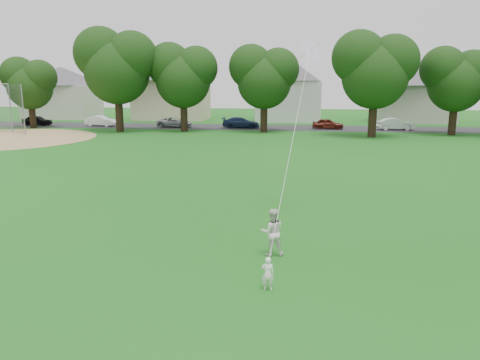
# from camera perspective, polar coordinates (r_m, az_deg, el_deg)

# --- Properties ---
(ground) EXTENTS (160.00, 160.00, 0.00)m
(ground) POSITION_cam_1_polar(r_m,az_deg,el_deg) (12.57, -2.45, -12.18)
(ground) COLOR #145A14
(ground) RESTS_ON ground
(street) EXTENTS (90.00, 7.00, 0.01)m
(street) POSITION_cam_1_polar(r_m,az_deg,el_deg) (53.57, 5.53, 6.37)
(street) COLOR #2D2D30
(street) RESTS_ON ground
(toddler) EXTENTS (0.32, 0.21, 0.87)m
(toddler) POSITION_cam_1_polar(r_m,az_deg,el_deg) (11.90, 3.40, -11.32)
(toddler) COLOR white
(toddler) RESTS_ON ground
(older_boy) EXTENTS (0.81, 0.69, 1.45)m
(older_boy) POSITION_cam_1_polar(r_m,az_deg,el_deg) (14.08, 3.95, -6.34)
(older_boy) COLOR silver
(older_boy) RESTS_ON ground
(kite) EXTENTS (1.03, 4.26, 9.37)m
(kite) POSITION_cam_1_polar(r_m,az_deg,el_deg) (14.71, 6.52, 5.33)
(kite) COLOR silver
(kite) RESTS_ON ground
(tree_row) EXTENTS (80.83, 9.24, 10.88)m
(tree_row) POSITION_cam_1_polar(r_m,az_deg,el_deg) (47.11, 11.36, 13.25)
(tree_row) COLOR black
(tree_row) RESTS_ON ground
(parked_cars) EXTENTS (45.11, 1.96, 1.28)m
(parked_cars) POSITION_cam_1_polar(r_m,az_deg,el_deg) (53.47, -3.34, 7.04)
(parked_cars) COLOR black
(parked_cars) RESTS_ON ground
(house_row) EXTENTS (77.01, 13.72, 9.79)m
(house_row) POSITION_cam_1_polar(r_m,az_deg,el_deg) (63.32, 6.04, 11.55)
(house_row) COLOR beige
(house_row) RESTS_ON ground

